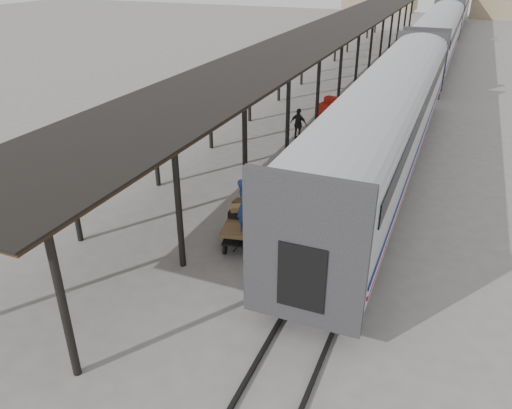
{
  "coord_description": "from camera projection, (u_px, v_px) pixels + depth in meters",
  "views": [
    {
      "loc": [
        5.96,
        -13.5,
        8.97
      ],
      "look_at": [
        0.45,
        -0.21,
        1.7
      ],
      "focal_mm": 35.0,
      "sensor_mm": 36.0,
      "label": 1
    }
  ],
  "objects": [
    {
      "name": "rails",
      "position": [
        433.0,
        66.0,
        44.11
      ],
      "size": [
        1.54,
        150.0,
        0.12
      ],
      "color": "black",
      "rests_on": "ground"
    },
    {
      "name": "luggage_tug",
      "position": [
        328.0,
        108.0,
        30.32
      ],
      "size": [
        1.15,
        1.48,
        1.16
      ],
      "rotation": [
        0.0,
        0.0,
        -0.3
      ],
      "color": "maroon",
      "rests_on": "ground"
    },
    {
      "name": "train",
      "position": [
        437.0,
        35.0,
        42.76
      ],
      "size": [
        3.45,
        76.01,
        4.01
      ],
      "color": "silver",
      "rests_on": "ground"
    },
    {
      "name": "suitcase_stack",
      "position": [
        246.0,
        209.0,
        17.26
      ],
      "size": [
        1.27,
        1.28,
        0.43
      ],
      "rotation": [
        0.0,
        0.0,
        0.2
      ],
      "color": "#38383B",
      "rests_on": "baggage_cart"
    },
    {
      "name": "canopy",
      "position": [
        334.0,
        29.0,
        36.35
      ],
      "size": [
        4.9,
        64.3,
        4.15
      ],
      "color": "#422B19",
      "rests_on": "ground"
    },
    {
      "name": "baggage_cart",
      "position": [
        246.0,
        224.0,
        17.09
      ],
      "size": [
        1.69,
        2.6,
        0.86
      ],
      "rotation": [
        0.0,
        0.0,
        0.2
      ],
      "color": "brown",
      "rests_on": "ground"
    },
    {
      "name": "porter",
      "position": [
        244.0,
        205.0,
        15.97
      ],
      "size": [
        0.52,
        0.71,
        1.79
      ],
      "primitive_type": "imported",
      "rotation": [
        0.0,
        0.0,
        1.72
      ],
      "color": "navy",
      "rests_on": "baggage_cart"
    },
    {
      "name": "ground",
      "position": [
        246.0,
        244.0,
        17.21
      ],
      "size": [
        160.0,
        160.0,
        0.0
      ],
      "primitive_type": "plane",
      "color": "slate",
      "rests_on": "ground"
    },
    {
      "name": "pedestrian",
      "position": [
        299.0,
        124.0,
        26.5
      ],
      "size": [
        1.04,
        0.57,
        1.68
      ],
      "primitive_type": "imported",
      "rotation": [
        0.0,
        0.0,
        2.97
      ],
      "color": "black",
      "rests_on": "ground"
    }
  ]
}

